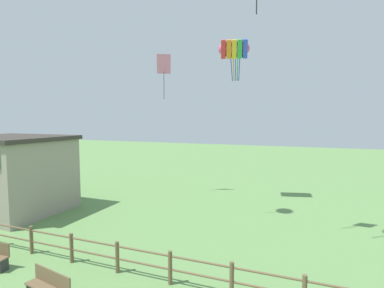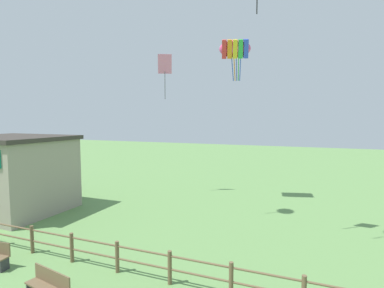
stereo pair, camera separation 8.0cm
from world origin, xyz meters
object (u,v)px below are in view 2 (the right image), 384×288
(seaside_building, at_px, (12,173))
(kite_pink_diamond, at_px, (165,67))
(park_bench_near_fence, at_px, (49,286))
(kite_rainbow_parafoil, at_px, (235,49))

(seaside_building, relative_size, kite_pink_diamond, 2.03)
(park_bench_near_fence, relative_size, kite_pink_diamond, 0.56)
(park_bench_near_fence, xyz_separation_m, kite_rainbow_parafoil, (2.43, 12.99, 9.49))
(kite_pink_diamond, bearing_deg, kite_rainbow_parafoil, 0.51)
(seaside_building, bearing_deg, park_bench_near_fence, -32.62)
(park_bench_near_fence, distance_m, kite_rainbow_parafoil, 16.26)
(seaside_building, distance_m, kite_pink_diamond, 11.89)
(kite_pink_diamond, bearing_deg, park_bench_near_fence, -78.56)
(park_bench_near_fence, xyz_separation_m, kite_pink_diamond, (-2.62, 12.94, 8.63))
(kite_rainbow_parafoil, distance_m, kite_pink_diamond, 5.12)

